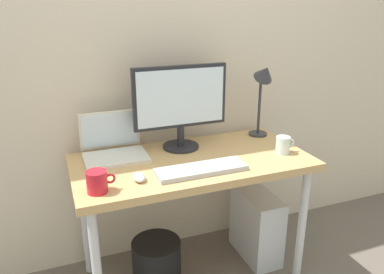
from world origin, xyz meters
TOP-DOWN VIEW (x-y plane):
  - ground_plane at (0.00, 0.00)m, footprint 6.00×6.00m
  - back_wall at (0.00, 0.36)m, footprint 4.40×0.04m
  - desk at (0.00, 0.00)m, footprint 1.22×0.60m
  - monitor at (0.00, 0.17)m, footprint 0.52×0.20m
  - laptop at (-0.37, 0.19)m, footprint 0.32×0.26m
  - desk_lamp at (0.51, 0.17)m, footprint 0.11×0.16m
  - keyboard at (-0.02, -0.16)m, footprint 0.44×0.14m
  - mouse at (-0.32, -0.15)m, footprint 0.06×0.09m
  - coffee_mug at (-0.51, -0.19)m, footprint 0.12×0.09m
  - glass_cup at (0.48, -0.10)m, footprint 0.11×0.08m
  - computer_tower at (0.43, 0.02)m, footprint 0.18×0.36m
  - wastebasket at (-0.22, -0.05)m, footprint 0.26×0.26m

SIDE VIEW (x-z plane):
  - ground_plane at x=0.00m, z-range 0.00..0.00m
  - wastebasket at x=-0.22m, z-range 0.00..0.30m
  - computer_tower at x=0.43m, z-range 0.00..0.42m
  - desk at x=0.00m, z-range 0.29..1.01m
  - keyboard at x=-0.02m, z-range 0.72..0.75m
  - mouse at x=-0.32m, z-range 0.72..0.76m
  - glass_cup at x=0.48m, z-range 0.72..0.82m
  - coffee_mug at x=-0.51m, z-range 0.72..0.82m
  - laptop at x=-0.37m, z-range 0.67..0.90m
  - monitor at x=0.00m, z-range 0.75..1.21m
  - desk_lamp at x=0.51m, z-range 0.82..1.27m
  - back_wall at x=0.00m, z-range 0.00..2.60m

